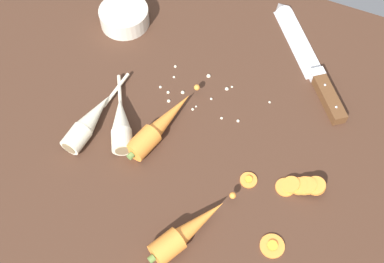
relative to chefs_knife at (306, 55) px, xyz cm
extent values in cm
cube|color=#42281C|center=(-14.17, -26.13, -2.65)|extent=(120.00, 90.00, 4.00)
cube|color=silver|center=(-2.65, 3.28, -0.40)|extent=(16.00, 18.32, 0.50)
cone|color=silver|center=(-9.69, 11.98, -0.40)|extent=(4.97, 4.82, 3.96)
cube|color=silver|center=(3.64, -4.50, 0.45)|extent=(3.54, 3.40, 2.20)
cube|color=brown|center=(7.73, -9.55, 0.45)|extent=(9.09, 10.31, 2.20)
sphere|color=silver|center=(5.97, -7.38, 1.55)|extent=(0.50, 0.50, 0.50)
sphere|color=silver|center=(9.49, -11.73, 1.55)|extent=(0.50, 0.50, 0.50)
cylinder|color=orange|center=(-21.33, -34.54, 1.45)|extent=(5.46, 6.64, 4.20)
cone|color=orange|center=(-19.67, -27.78, 1.45)|extent=(7.19, 14.48, 3.99)
sphere|color=orange|center=(-17.42, -18.57, 1.45)|extent=(1.20, 1.20, 1.20)
cylinder|color=#5B7F3D|center=(-22.16, -37.94, 1.45)|extent=(1.40, 1.26, 1.20)
cylinder|color=orange|center=(-8.56, -50.55, 1.45)|extent=(6.05, 6.48, 4.20)
cone|color=orange|center=(-5.81, -45.02, 1.45)|extent=(9.08, 12.83, 3.99)
sphere|color=orange|center=(-2.07, -37.50, 1.45)|extent=(1.20, 1.20, 1.20)
cylinder|color=#5B7F3D|center=(-9.98, -53.39, 1.45)|extent=(1.52, 1.43, 1.20)
cylinder|color=beige|center=(-33.32, -38.85, 1.35)|extent=(4.29, 5.07, 4.00)
cone|color=beige|center=(-32.90, -32.15, 1.35)|extent=(4.33, 8.81, 3.80)
cylinder|color=beige|center=(-32.47, -25.29, 0.45)|extent=(1.28, 9.32, 0.70)
cylinder|color=#7A6647|center=(-33.47, -41.26, 1.35)|extent=(2.81, 0.47, 2.80)
cylinder|color=beige|center=(-25.23, -35.69, 1.35)|extent=(5.65, 5.75, 4.00)
cone|color=beige|center=(-28.34, -30.61, 1.35)|extent=(7.23, 8.49, 3.80)
cylinder|color=beige|center=(-31.54, -25.40, 0.45)|extent=(4.91, 7.41, 0.70)
cylinder|color=#7A6647|center=(-24.10, -37.52, 1.35)|extent=(2.54, 1.72, 2.80)
cylinder|color=orange|center=(5.85, -31.21, -0.30)|extent=(3.62, 3.62, 0.70)
cylinder|color=orange|center=(6.66, -30.55, -0.06)|extent=(3.47, 3.38, 2.17)
cylinder|color=orange|center=(8.03, -30.33, 0.19)|extent=(3.39, 3.30, 2.01)
cylinder|color=orange|center=(8.91, -29.95, 0.43)|extent=(3.60, 3.51, 2.19)
cylinder|color=orange|center=(9.47, -29.81, 0.68)|extent=(3.42, 3.32, 1.89)
cylinder|color=orange|center=(10.73, -29.39, 0.92)|extent=(3.70, 3.62, 1.82)
cylinder|color=orange|center=(7.31, -42.52, -0.30)|extent=(4.26, 4.26, 0.70)
cylinder|color=#FF9E2B|center=(7.31, -42.52, -0.03)|extent=(1.79, 1.79, 0.16)
cylinder|color=orange|center=(-0.74, -32.62, -0.30)|extent=(3.17, 3.17, 0.70)
cylinder|color=#FF9E2B|center=(-0.74, -32.62, -0.03)|extent=(1.33, 1.33, 0.16)
cylinder|color=beige|center=(-40.28, -7.23, 1.35)|extent=(11.00, 11.00, 4.00)
cylinder|color=#ABA392|center=(-40.28, -7.23, 1.83)|extent=(8.80, 8.80, 2.80)
sphere|color=beige|center=(-17.00, -13.43, -0.21)|extent=(0.87, 0.87, 0.87)
sphere|color=beige|center=(-24.48, -14.00, -0.35)|extent=(0.61, 0.61, 0.61)
sphere|color=beige|center=(-24.95, -20.19, -0.35)|extent=(0.61, 0.61, 0.61)
sphere|color=beige|center=(-7.23, -21.31, -0.34)|extent=(0.63, 0.63, 0.63)
sphere|color=beige|center=(-22.90, -20.74, -0.32)|extent=(0.67, 0.67, 0.67)
sphere|color=beige|center=(-23.52, -16.67, -0.39)|extent=(0.52, 0.52, 0.52)
sphere|color=beige|center=(-21.84, -22.66, -0.29)|extent=(0.73, 0.73, 0.73)
sphere|color=beige|center=(-11.46, -14.02, -0.41)|extent=(0.49, 0.49, 0.49)
sphere|color=beige|center=(-13.87, -18.59, -0.38)|extent=(0.53, 0.53, 0.53)
sphere|color=beige|center=(-20.16, -19.53, -0.26)|extent=(0.78, 0.78, 0.78)
sphere|color=beige|center=(-12.23, -14.95, -0.25)|extent=(0.79, 0.79, 0.79)
sphere|color=beige|center=(-10.46, -22.05, -0.37)|extent=(0.56, 0.56, 0.56)
sphere|color=beige|center=(-3.05, -14.46, -0.40)|extent=(0.51, 0.51, 0.51)
sphere|color=beige|center=(-16.57, -22.49, -0.36)|extent=(0.58, 0.58, 0.58)
sphere|color=beige|center=(-16.23, -21.58, -0.44)|extent=(0.42, 0.42, 0.42)
camera|label=1|loc=(5.17, -70.84, 78.03)|focal=44.13mm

